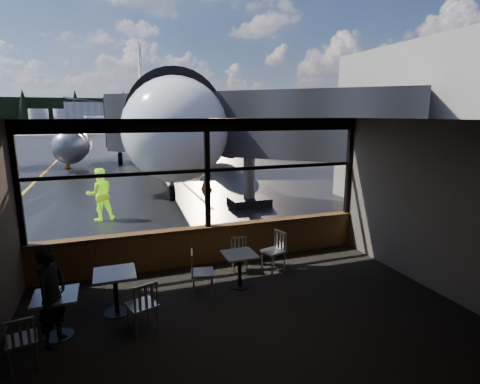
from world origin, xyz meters
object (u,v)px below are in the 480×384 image
chair_near_w (202,273)px  airliner (150,86)px  jet_bridge (259,142)px  chair_near_n (240,255)px  passenger (52,296)px  cone_wing (68,164)px  chair_mid_s (142,306)px  cone_nose (205,184)px  chair_near_e (273,252)px  cafe_table_mid (116,293)px  cafe_table_near (240,270)px  chair_left_s (22,340)px  cone_extra (209,186)px  ground_crew (100,194)px  cafe_table_left (58,316)px

chair_near_w → airliner: bearing=-172.4°
jet_bridge → chair_near_n: size_ratio=14.23×
airliner → passenger: (-4.10, -21.79, -4.73)m
passenger → cone_wing: (-1.64, 21.87, -0.54)m
chair_mid_s → cone_nose: (3.99, 11.48, -0.19)m
airliner → chair_near_n: size_ratio=45.45×
chair_near_e → cafe_table_mid: bearing=86.4°
cafe_table_mid → chair_mid_s: chair_mid_s is taller
airliner → cafe_table_near: size_ratio=49.35×
chair_near_w → chair_left_s: size_ratio=1.11×
chair_mid_s → cone_extra: bearing=51.9°
chair_near_w → cone_wing: chair_near_w is taller
chair_left_s → chair_near_n: bearing=16.6°
chair_near_e → chair_left_s: size_ratio=1.12×
chair_near_n → ground_crew: (-3.06, 5.73, 0.50)m
chair_near_w → cone_wing: 21.48m
cafe_table_mid → chair_left_s: (-1.31, -1.11, 0.02)m
ground_crew → cone_wing: size_ratio=3.14×
cafe_table_left → cone_extra: cafe_table_left is taller
ground_crew → chair_near_w: bearing=94.9°
airliner → chair_mid_s: size_ratio=38.90×
airliner → cone_wing: 7.79m
chair_left_s → cone_wing: bearing=82.4°
airliner → cafe_table_mid: bearing=-95.5°
jet_bridge → cafe_table_near: bearing=-115.4°
jet_bridge → cone_extra: size_ratio=25.89×
chair_mid_s → passenger: (-1.33, 0.11, 0.36)m
chair_near_n → cone_extra: chair_near_n is taller
chair_left_s → cone_wing: size_ratio=1.48×
chair_mid_s → cone_wing: bearing=79.9°
cafe_table_near → ground_crew: (-2.80, 6.45, 0.53)m
chair_left_s → passenger: bearing=41.0°
airliner → cafe_table_mid: size_ratio=45.42×
cafe_table_mid → cafe_table_near: bearing=6.4°
cafe_table_near → ground_crew: bearing=113.5°
chair_near_e → passenger: passenger is taller
chair_near_n → cone_nose: size_ratio=1.46×
chair_near_e → cone_nose: 10.01m
cafe_table_left → airliner: bearing=79.3°
cafe_table_left → chair_left_s: size_ratio=0.88×
airliner → chair_mid_s: 22.65m
airliner → chair_near_n: airliner is taller
cone_nose → cafe_table_near: bearing=-100.3°
chair_near_w → ground_crew: (-1.97, 6.55, 0.43)m
passenger → cone_extra: 12.32m
jet_bridge → chair_left_s: (-7.12, -8.40, -2.06)m
airliner → chair_near_w: 21.63m
cone_extra → cafe_table_near: bearing=-101.3°
jet_bridge → chair_near_e: (-2.32, -6.52, -2.01)m
cone_extra → chair_left_s: bearing=-116.8°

